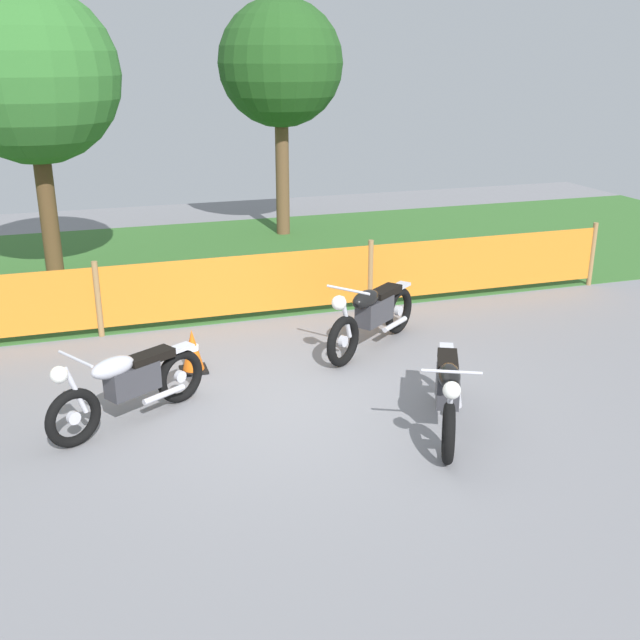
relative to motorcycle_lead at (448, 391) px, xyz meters
name	(u,v)px	position (x,y,z in m)	size (l,w,h in m)	color
ground	(295,401)	(-1.27, 1.13, -0.44)	(24.00, 24.00, 0.02)	gray
grass_verge	(203,262)	(-1.27, 7.28, -0.43)	(24.00, 6.84, 0.01)	#386B2D
barrier_fence	(241,285)	(-1.27, 3.86, 0.11)	(11.82, 0.08, 1.05)	#997547
tree_leftmost	(31,77)	(-3.83, 6.52, 2.87)	(2.67, 2.67, 4.65)	brown
tree_near_left	(281,65)	(0.75, 9.07, 3.00)	(2.50, 2.50, 4.71)	brown
motorcycle_lead	(448,391)	(0.00, 0.00, 0.00)	(0.94, 1.74, 0.89)	black
motorcycle_trailing	(128,384)	(-3.04, 1.14, 0.01)	(1.68, 1.08, 0.90)	black
motorcycle_third	(372,315)	(0.11, 2.31, 0.04)	(1.68, 1.33, 0.96)	black
traffic_cone	(193,351)	(-2.21, 2.29, -0.17)	(0.32, 0.32, 0.53)	black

